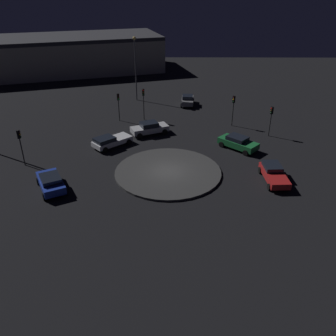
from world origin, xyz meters
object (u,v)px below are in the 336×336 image
at_px(car_blue, 51,182).
at_px(car_red, 274,174).
at_px(traffic_light_west, 143,98).
at_px(store_building, 71,54).
at_px(car_silver, 150,128).
at_px(traffic_light_northwest_near, 271,115).
at_px(traffic_light_south, 20,141).
at_px(car_grey, 188,100).
at_px(traffic_light_northwest, 233,105).
at_px(car_green, 238,142).
at_px(streetlamp_west, 135,62).
at_px(traffic_light_southwest, 118,102).
at_px(car_white, 110,141).

height_order(car_blue, car_red, car_blue).
xyz_separation_m(traffic_light_west, store_building, (-28.69, -16.91, 0.45)).
distance_m(car_silver, traffic_light_west, 5.65).
distance_m(car_red, traffic_light_northwest_near, 11.27).
bearing_deg(car_blue, traffic_light_south, 13.11).
distance_m(car_grey, traffic_light_northwest, 10.47).
relative_size(car_grey, store_building, 0.10).
height_order(car_green, streetlamp_west, streetlamp_west).
height_order(car_red, streetlamp_west, streetlamp_west).
relative_size(car_green, traffic_light_west, 1.05).
relative_size(car_silver, traffic_light_southwest, 1.30).
height_order(traffic_light_southwest, store_building, store_building).
bearing_deg(car_green, car_silver, -158.93).
distance_m(traffic_light_south, traffic_light_northwest_near, 28.43).
xyz_separation_m(car_white, car_green, (0.43, 14.61, 0.06)).
bearing_deg(car_green, traffic_light_southwest, -167.95).
height_order(car_red, store_building, store_building).
relative_size(traffic_light_northwest_near, store_building, 0.10).
xyz_separation_m(car_silver, car_red, (11.35, 12.56, -0.09)).
bearing_deg(traffic_light_west, car_grey, 123.53).
xyz_separation_m(car_grey, traffic_light_northwest_near, (12.08, 9.54, 1.92)).
bearing_deg(traffic_light_west, store_building, -162.36).
relative_size(car_blue, car_silver, 0.93).
bearing_deg(traffic_light_northwest_near, car_silver, -39.40).
distance_m(car_grey, car_blue, 28.30).
bearing_deg(traffic_light_southwest, car_blue, -37.22).
xyz_separation_m(traffic_light_south, traffic_light_northwest_near, (-7.99, 27.28, -0.12)).
bearing_deg(store_building, car_red, 106.46).
relative_size(car_red, traffic_light_northwest, 1.13).
distance_m(car_white, streetlamp_west, 18.60).
xyz_separation_m(car_green, store_building, (-37.96, -28.26, 2.74)).
xyz_separation_m(car_silver, streetlamp_west, (-14.00, -2.82, 5.21)).
distance_m(traffic_light_southwest, store_building, 32.11).
xyz_separation_m(traffic_light_south, streetlamp_west, (-22.46, 9.73, 3.23)).
height_order(streetlamp_west, store_building, streetlamp_west).
distance_m(car_blue, car_red, 20.97).
xyz_separation_m(car_red, streetlamp_west, (-25.35, -15.38, 5.31)).
height_order(car_silver, store_building, store_building).
relative_size(car_blue, car_green, 1.01).
xyz_separation_m(car_grey, traffic_light_northwest, (8.64, 5.51, 2.11)).
xyz_separation_m(car_white, store_building, (-37.53, -13.65, 2.81)).
bearing_deg(streetlamp_west, traffic_light_west, 11.28).
distance_m(car_green, car_red, 7.50).
bearing_deg(car_grey, car_white, 152.17).
bearing_deg(traffic_light_northwest, car_silver, -41.76).
distance_m(car_red, traffic_light_west, 21.45).
xyz_separation_m(car_grey, car_blue, (24.86, -13.51, 0.03)).
bearing_deg(car_red, car_blue, -87.34).
distance_m(car_green, store_building, 47.40).
bearing_deg(car_silver, traffic_light_northwest, -8.42).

